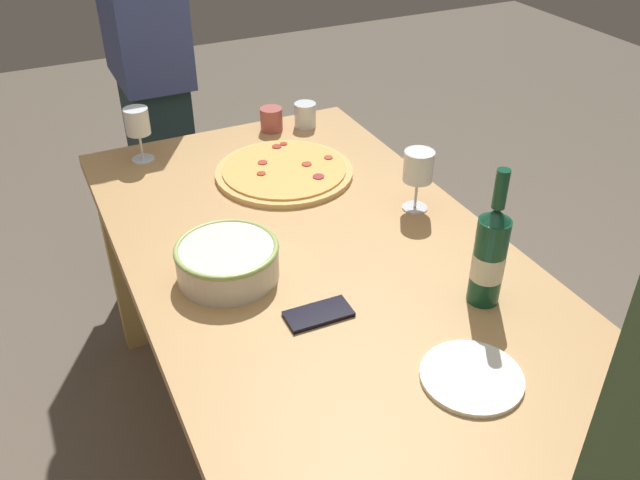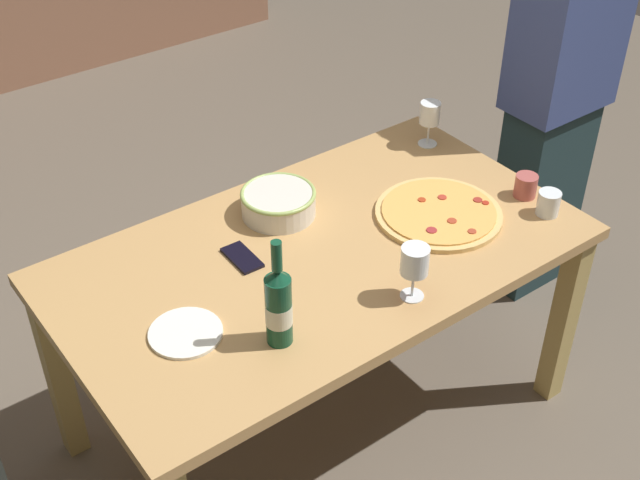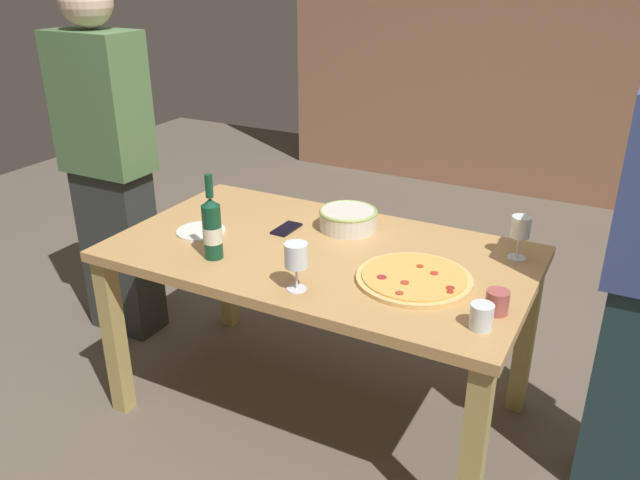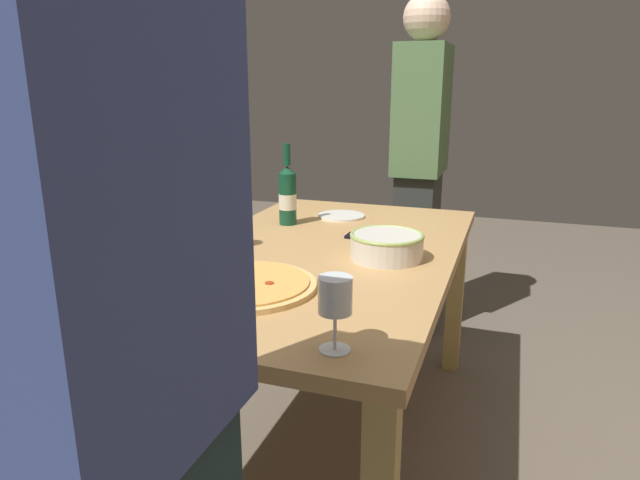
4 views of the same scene
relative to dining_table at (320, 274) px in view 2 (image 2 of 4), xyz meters
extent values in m
plane|color=#64594B|center=(0.00, 0.00, -0.66)|extent=(8.00, 8.00, 0.00)
cube|color=tan|center=(0.00, 0.00, 0.07)|extent=(1.60, 0.90, 0.04)
cube|color=tan|center=(0.74, -0.40, -0.30)|extent=(0.07, 0.07, 0.71)
cube|color=tan|center=(-0.74, 0.40, -0.30)|extent=(0.07, 0.07, 0.71)
cube|color=tan|center=(0.74, 0.40, -0.30)|extent=(0.07, 0.07, 0.71)
cylinder|color=#E5B76C|center=(0.41, -0.08, 0.10)|extent=(0.41, 0.41, 0.02)
cylinder|color=#EFAA50|center=(0.41, -0.08, 0.11)|extent=(0.36, 0.36, 0.01)
cylinder|color=#9F2D2D|center=(0.32, -0.15, 0.12)|extent=(0.03, 0.03, 0.00)
cylinder|color=#AD3719|center=(0.41, -0.01, 0.12)|extent=(0.03, 0.03, 0.00)
cylinder|color=#9D2F23|center=(0.55, -0.11, 0.12)|extent=(0.03, 0.03, 0.00)
cylinder|color=#B03525|center=(0.47, -0.03, 0.12)|extent=(0.03, 0.03, 0.00)
cylinder|color=#AE2C19|center=(0.56, -0.14, 0.12)|extent=(0.02, 0.02, 0.00)
cylinder|color=#AA3D23|center=(0.40, -0.15, 0.12)|extent=(0.03, 0.03, 0.00)
cylinder|color=#A73F27|center=(0.41, -0.23, 0.12)|extent=(0.03, 0.03, 0.00)
cylinder|color=silver|center=(0.01, 0.23, 0.13)|extent=(0.24, 0.24, 0.08)
torus|color=#9EB861|center=(0.01, 0.23, 0.17)|extent=(0.24, 0.24, 0.01)
cylinder|color=#11432B|center=(-0.32, -0.25, 0.20)|extent=(0.07, 0.07, 0.21)
cone|color=#11432B|center=(-0.32, -0.25, 0.31)|extent=(0.07, 0.07, 0.03)
cylinder|color=#11432B|center=(-0.32, -0.25, 0.37)|extent=(0.03, 0.03, 0.09)
cylinder|color=silver|center=(-0.32, -0.25, 0.19)|extent=(0.07, 0.07, 0.06)
cylinder|color=white|center=(0.69, 0.27, 0.09)|extent=(0.07, 0.07, 0.00)
cylinder|color=white|center=(0.69, 0.27, 0.14)|extent=(0.01, 0.01, 0.08)
cylinder|color=white|center=(0.69, 0.27, 0.22)|extent=(0.07, 0.07, 0.08)
cylinder|color=white|center=(0.08, -0.32, 0.09)|extent=(0.07, 0.07, 0.00)
cylinder|color=white|center=(0.08, -0.32, 0.14)|extent=(0.01, 0.01, 0.08)
cylinder|color=white|center=(0.08, -0.32, 0.22)|extent=(0.08, 0.08, 0.08)
cylinder|color=maroon|center=(0.08, -0.32, 0.20)|extent=(0.07, 0.07, 0.03)
cylinder|color=#AC524D|center=(0.72, -0.16, 0.13)|extent=(0.07, 0.07, 0.08)
cylinder|color=white|center=(0.70, -0.28, 0.13)|extent=(0.07, 0.07, 0.08)
cylinder|color=white|center=(-0.51, -0.08, 0.10)|extent=(0.20, 0.20, 0.01)
cube|color=black|center=(-0.21, 0.10, 0.10)|extent=(0.07, 0.15, 0.01)
cube|color=#1F353A|center=(1.18, 0.12, -0.25)|extent=(0.33, 0.20, 0.82)
cube|color=#384985|center=(1.18, 0.12, 0.47)|extent=(0.39, 0.24, 0.61)
camera|label=1|loc=(-1.21, 0.58, 1.04)|focal=37.67mm
camera|label=2|loc=(-1.20, -1.62, 1.64)|focal=47.31mm
camera|label=3|loc=(1.05, -1.99, 1.13)|focal=36.10mm
camera|label=4|loc=(1.73, 0.60, 0.64)|focal=31.55mm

